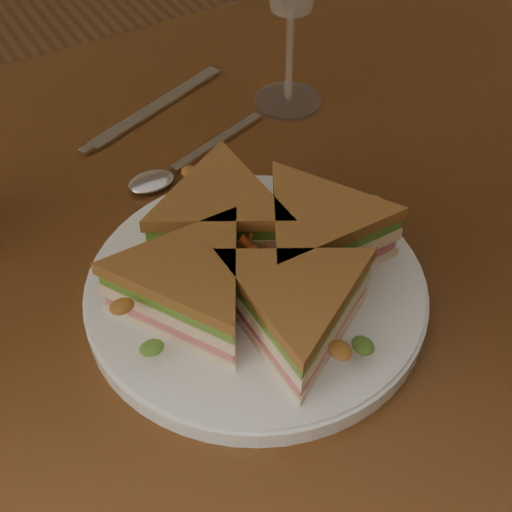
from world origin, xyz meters
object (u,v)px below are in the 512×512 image
object	(u,v)px
sandwich_wedges	(256,260)
knife	(149,112)
plate	(256,291)
spoon	(168,172)
table	(234,298)

from	to	relation	value
sandwich_wedges	knife	size ratio (longest dim) A/B	1.28
plate	sandwich_wedges	world-z (taller)	sandwich_wedges
sandwich_wedges	spoon	bearing A→B (deg)	87.39
spoon	sandwich_wedges	bearing A→B (deg)	-109.84
table	plate	bearing A→B (deg)	-106.27
plate	sandwich_wedges	distance (m)	0.04
table	spoon	xyz separation A→B (m)	(-0.02, 0.10, 0.10)
knife	spoon	bearing A→B (deg)	-125.57
table	sandwich_wedges	size ratio (longest dim) A/B	4.57
table	sandwich_wedges	world-z (taller)	sandwich_wedges
sandwich_wedges	knife	world-z (taller)	sandwich_wedges
table	knife	world-z (taller)	knife
table	spoon	world-z (taller)	spoon
spoon	knife	bearing A→B (deg)	57.77
plate	knife	world-z (taller)	plate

